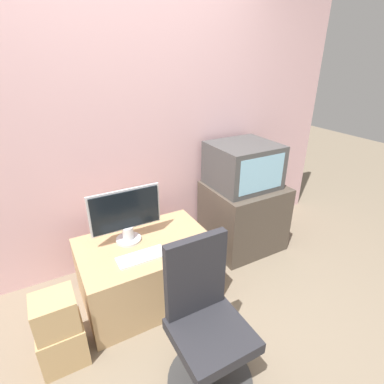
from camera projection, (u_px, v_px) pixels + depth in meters
ground_plane at (203, 366)px, 1.86m from camera, size 12.00×12.00×0.00m
wall_back at (120, 118)px, 2.36m from camera, size 4.40×0.05×2.60m
desk at (148, 269)px, 2.33m from camera, size 0.98×0.67×0.48m
side_stand at (243, 216)px, 2.93m from camera, size 0.68×0.62×0.64m
main_monitor at (126, 215)px, 2.17m from camera, size 0.52×0.19×0.42m
keyboard at (142, 257)px, 2.07m from camera, size 0.34×0.14×0.01m
mouse at (171, 246)px, 2.17m from camera, size 0.07×0.03×0.03m
crt_tv at (243, 165)px, 2.72m from camera, size 0.57×0.53×0.40m
office_chair at (206, 330)px, 1.66m from camera, size 0.50×0.50×0.91m
cardboard_box_lower at (63, 343)px, 1.85m from camera, size 0.27×0.24×0.28m
cardboard_box_upper at (55, 313)px, 1.74m from camera, size 0.24×0.22×0.23m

